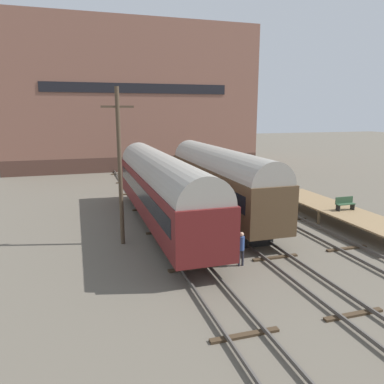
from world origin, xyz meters
The scene contains 11 objects.
ground_plane centered at (0.00, 0.00, 0.00)m, with size 200.00×200.00×0.00m, color #60594C.
track_left centered at (-4.58, 0.00, 0.14)m, with size 2.60×60.00×0.26m.
track_middle centered at (0.00, 0.00, 0.14)m, with size 2.60×60.00×0.26m.
track_right centered at (4.58, 0.00, 0.14)m, with size 2.60×60.00×0.26m.
train_car_brown centered at (0.00, 5.16, 2.95)m, with size 2.85×15.79×5.16m.
train_car_maroon centered at (-4.58, 4.15, 2.85)m, with size 3.01×18.67×5.02m.
station_platform centered at (7.45, 1.70, 0.95)m, with size 3.09×13.17×1.03m.
bench centered at (7.64, 1.11, 1.52)m, with size 1.40×0.40×0.91m.
person_worker centered at (-2.17, -3.34, 1.09)m, with size 0.32×0.32×1.80m.
utility_pole centered at (-7.50, 1.76, 4.68)m, with size 1.80×0.24×9.04m.
warehouse_building centered at (-1.94, 34.47, 9.55)m, with size 33.28×11.63×19.09m.
Camera 1 is at (-9.81, -19.64, 7.72)m, focal length 35.00 mm.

